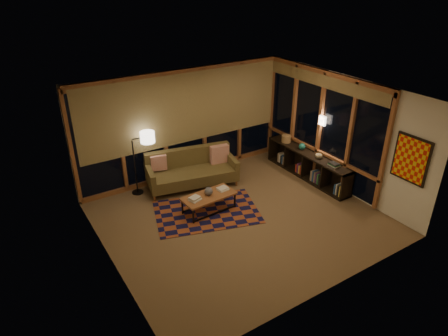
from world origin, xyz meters
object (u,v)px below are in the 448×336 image
floor_lamp (135,164)px  sofa (192,170)px  coffee_table (209,203)px  bookshelf (307,165)px

floor_lamp → sofa: bearing=-6.9°
sofa → coffee_table: size_ratio=1.81×
sofa → floor_lamp: 1.36m
sofa → floor_lamp: (-1.25, 0.41, 0.32)m
coffee_table → sofa: bearing=76.1°
sofa → floor_lamp: bearing=173.3°
sofa → coffee_table: sofa is taller
floor_lamp → bookshelf: size_ratio=0.57×
bookshelf → sofa: bearing=157.2°
floor_lamp → bookshelf: (3.93, -1.54, -0.42)m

